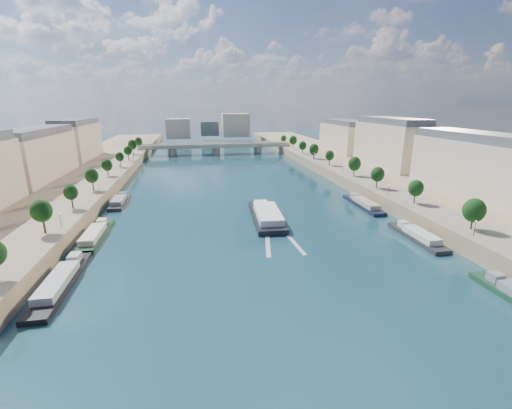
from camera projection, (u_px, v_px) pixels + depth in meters
name	position (u px, v px, depth m)	size (l,w,h in m)	color
ground	(240.00, 205.00, 131.10)	(700.00, 700.00, 0.00)	#0D293A
quay_left	(33.00, 208.00, 118.25)	(44.00, 520.00, 5.00)	#9E8460
quay_right	(411.00, 190.00, 142.52)	(44.00, 520.00, 5.00)	#9E8460
pave_left	(79.00, 199.00, 120.05)	(14.00, 520.00, 0.10)	gray
pave_right	(378.00, 186.00, 139.26)	(14.00, 520.00, 0.10)	gray
trees_left	(84.00, 182.00, 120.71)	(4.80, 268.80, 8.26)	#382B1E
trees_right	(363.00, 168.00, 146.79)	(4.80, 268.80, 8.26)	#382B1E
lamps_left	(83.00, 198.00, 110.59)	(0.36, 200.36, 4.28)	black
lamps_right	(363.00, 177.00, 142.43)	(0.36, 200.36, 4.28)	black
buildings_left	(1.00, 163.00, 123.38)	(16.00, 226.00, 23.20)	beige
buildings_right	(425.00, 152.00, 152.02)	(16.00, 226.00, 23.20)	beige
skyline	(213.00, 127.00, 334.45)	(79.00, 42.00, 22.00)	beige
bridge	(216.00, 147.00, 257.50)	(112.00, 12.00, 8.15)	#C1B79E
tour_barge	(267.00, 215.00, 114.44)	(11.11, 32.38, 4.32)	black
wake	(278.00, 237.00, 99.24)	(10.75, 26.03, 0.04)	silver
moored_barges_left	(53.00, 293.00, 68.88)	(5.00, 154.22, 3.60)	#171632
moored_barges_right	(457.00, 260.00, 83.02)	(5.00, 126.87, 3.60)	black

